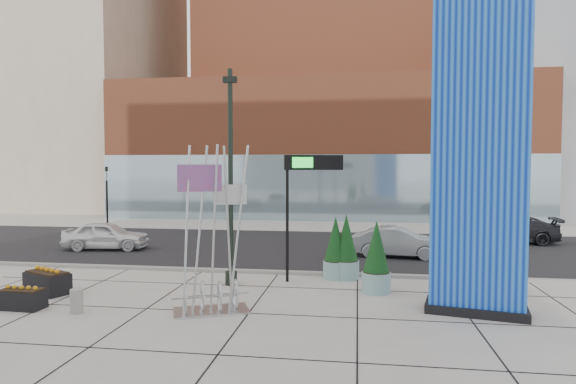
# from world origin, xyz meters

# --- Properties ---
(ground) EXTENTS (160.00, 160.00, 0.00)m
(ground) POSITION_xyz_m (0.00, 0.00, 0.00)
(ground) COLOR #9E9991
(ground) RESTS_ON ground
(street_asphalt) EXTENTS (80.00, 12.00, 0.02)m
(street_asphalt) POSITION_xyz_m (0.00, 10.00, 0.01)
(street_asphalt) COLOR black
(street_asphalt) RESTS_ON ground
(curb_edge) EXTENTS (80.00, 0.30, 0.12)m
(curb_edge) POSITION_xyz_m (0.00, 4.00, 0.06)
(curb_edge) COLOR gray
(curb_edge) RESTS_ON ground
(tower_podium) EXTENTS (34.00, 10.00, 11.00)m
(tower_podium) POSITION_xyz_m (1.00, 27.00, 5.50)
(tower_podium) COLOR #A34F2F
(tower_podium) RESTS_ON ground
(tower_glass_front) EXTENTS (34.00, 0.60, 5.00)m
(tower_glass_front) POSITION_xyz_m (1.00, 22.20, 2.50)
(tower_glass_front) COLOR #8CA5B2
(tower_glass_front) RESTS_ON ground
(building_beige_left) EXTENTS (18.00, 20.00, 34.00)m
(building_beige_left) POSITION_xyz_m (-26.00, 34.00, 17.00)
(building_beige_left) COLOR tan
(building_beige_left) RESTS_ON ground
(blue_pylon) EXTENTS (2.87, 1.73, 8.92)m
(blue_pylon) POSITION_xyz_m (7.27, -0.06, 4.31)
(blue_pylon) COLOR #0B2BAB
(blue_pylon) RESTS_ON ground
(lamp_post) EXTENTS (0.47, 0.41, 7.40)m
(lamp_post) POSITION_xyz_m (-0.33, 2.11, 3.03)
(lamp_post) COLOR black
(lamp_post) RESTS_ON ground
(public_art_sculpture) EXTENTS (2.31, 1.74, 4.71)m
(public_art_sculpture) POSITION_xyz_m (-0.06, -1.00, 1.24)
(public_art_sculpture) COLOR #B9BBBE
(public_art_sculpture) RESTS_ON ground
(concrete_bollard) EXTENTS (0.35, 0.35, 0.67)m
(concrete_bollard) POSITION_xyz_m (-3.76, -1.65, 0.34)
(concrete_bollard) COLOR gray
(concrete_bollard) RESTS_ON ground
(overhead_street_sign) EXTENTS (2.07, 0.83, 4.50)m
(overhead_street_sign) POSITION_xyz_m (2.29, 2.83, 3.86)
(overhead_street_sign) COLOR black
(overhead_street_sign) RESTS_ON ground
(round_planter_east) EXTENTS (0.95, 0.95, 2.37)m
(round_planter_east) POSITION_xyz_m (4.60, 1.80, 1.12)
(round_planter_east) COLOR #7CA7A7
(round_planter_east) RESTS_ON ground
(round_planter_mid) EXTENTS (0.91, 0.91, 2.29)m
(round_planter_mid) POSITION_xyz_m (3.20, 3.60, 1.08)
(round_planter_mid) COLOR #7CA7A7
(round_planter_mid) RESTS_ON ground
(round_planter_west) EXTENTS (0.95, 0.95, 2.37)m
(round_planter_west) POSITION_xyz_m (3.59, 3.60, 1.12)
(round_planter_west) COLOR #7CA7A7
(round_planter_west) RESTS_ON ground
(box_planter_north) EXTENTS (1.72, 1.34, 0.85)m
(box_planter_north) POSITION_xyz_m (-5.91, 0.16, 0.39)
(box_planter_north) COLOR black
(box_planter_north) RESTS_ON ground
(box_planter_south) EXTENTS (1.26, 0.66, 0.69)m
(box_planter_south) POSITION_xyz_m (-5.55, -1.52, 0.32)
(box_planter_south) COLOR black
(box_planter_south) RESTS_ON ground
(car_white_west) EXTENTS (4.24, 2.20, 1.38)m
(car_white_west) POSITION_xyz_m (-8.26, 8.09, 0.69)
(car_white_west) COLOR white
(car_white_west) RESTS_ON ground
(car_silver_mid) EXTENTS (4.25, 1.97, 1.35)m
(car_silver_mid) POSITION_xyz_m (5.82, 8.10, 0.67)
(car_silver_mid) COLOR #9C9FA3
(car_silver_mid) RESTS_ON ground
(car_dark_east) EXTENTS (5.03, 2.36, 1.42)m
(car_dark_east) POSITION_xyz_m (12.05, 13.11, 0.71)
(car_dark_east) COLOR black
(car_dark_east) RESTS_ON ground
(traffic_signal) EXTENTS (0.15, 0.18, 4.10)m
(traffic_signal) POSITION_xyz_m (-12.00, 15.00, 2.30)
(traffic_signal) COLOR black
(traffic_signal) RESTS_ON ground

